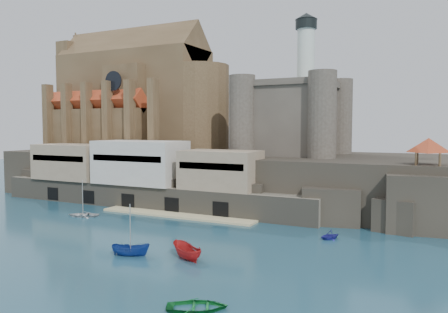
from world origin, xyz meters
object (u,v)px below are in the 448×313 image
pavilion (429,147)px  church (139,101)px  castle_keep (293,115)px  boat_2 (131,255)px

pavilion → church: bearing=166.5°
castle_keep → pavilion: size_ratio=4.58×
church → pavilion: bearing=-13.5°
pavilion → boat_2: size_ratio=1.33×
castle_keep → pavilion: (25.92, -15.08, -5.59)m
pavilion → boat_2: 46.27m
castle_keep → boat_2: (-6.20, -45.85, -18.31)m
pavilion → castle_keep: bearing=149.8°
castle_keep → pavilion: castle_keep is taller
pavilion → boat_2: (-32.12, -30.78, -12.73)m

